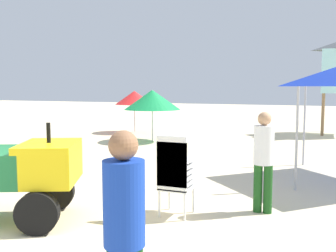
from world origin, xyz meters
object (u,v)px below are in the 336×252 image
stacked_plastic_chairs (175,170)px  beach_umbrella_mid (152,100)px  lifeguard_near_right (264,155)px  beach_umbrella_far (134,98)px  lifeguard_near_left (124,225)px

stacked_plastic_chairs → beach_umbrella_mid: beach_umbrella_mid is taller
lifeguard_near_right → stacked_plastic_chairs: bearing=-149.4°
stacked_plastic_chairs → lifeguard_near_right: bearing=30.6°
beach_umbrella_far → beach_umbrella_mid: bearing=-50.0°
lifeguard_near_right → beach_umbrella_far: (-6.96, 9.10, 0.60)m
beach_umbrella_mid → beach_umbrella_far: 2.93m
beach_umbrella_far → lifeguard_near_right: bearing=-52.6°
beach_umbrella_mid → lifeguard_near_right: bearing=-53.5°
beach_umbrella_mid → beach_umbrella_far: size_ratio=1.13×
lifeguard_near_left → beach_umbrella_mid: 11.57m
lifeguard_near_right → beach_umbrella_far: size_ratio=0.89×
lifeguard_near_right → beach_umbrella_mid: (-5.07, 6.85, 0.61)m
stacked_plastic_chairs → lifeguard_near_left: size_ratio=0.75×
lifeguard_near_left → beach_umbrella_far: (-6.47, 12.85, 0.55)m
beach_umbrella_far → stacked_plastic_chairs: bearing=-59.8°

